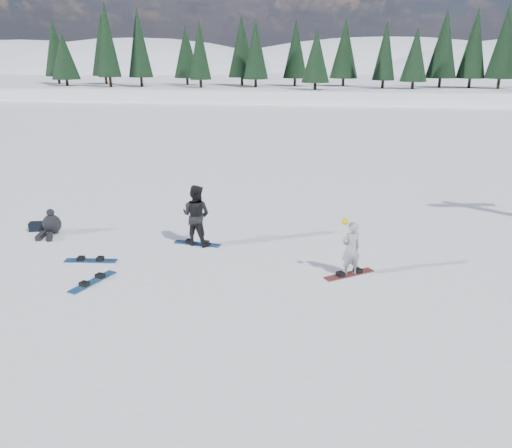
% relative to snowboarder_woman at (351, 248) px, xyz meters
% --- Properties ---
extents(ground, '(420.00, 420.00, 0.00)m').
position_rel_snowboarder_woman_xyz_m(ground, '(-2.68, -0.82, -0.77)').
color(ground, white).
rests_on(ground, ground).
extents(alpine_backdrop, '(412.50, 227.00, 53.20)m').
position_rel_snowboarder_woman_xyz_m(alpine_backdrop, '(-14.41, 188.35, -14.75)').
color(alpine_backdrop, white).
rests_on(alpine_backdrop, ground).
extents(snowboarder_woman, '(0.66, 0.58, 1.66)m').
position_rel_snowboarder_woman_xyz_m(snowboarder_woman, '(0.00, 0.00, 0.00)').
color(snowboarder_woman, '#AEAFB4').
rests_on(snowboarder_woman, ground).
extents(snowboarder_man, '(1.08, 0.93, 1.92)m').
position_rel_snowboarder_woman_xyz_m(snowboarder_man, '(-4.67, 1.61, 0.19)').
color(snowboarder_man, black).
rests_on(snowboarder_man, ground).
extents(seated_rider, '(0.76, 1.11, 0.87)m').
position_rel_snowboarder_woman_xyz_m(seated_rider, '(-9.68, 1.76, -0.44)').
color(seated_rider, black).
rests_on(seated_rider, ground).
extents(gear_bag, '(0.51, 0.41, 0.30)m').
position_rel_snowboarder_woman_xyz_m(gear_bag, '(-10.38, 2.02, -0.62)').
color(gear_bag, black).
rests_on(gear_bag, ground).
extents(snowboard_woman, '(1.39, 1.09, 0.03)m').
position_rel_snowboarder_woman_xyz_m(snowboard_woman, '(0.00, 0.00, -0.76)').
color(snowboard_woman, maroon).
rests_on(snowboard_woman, ground).
extents(snowboard_man, '(1.52, 0.46, 0.03)m').
position_rel_snowboarder_woman_xyz_m(snowboard_man, '(-4.67, 1.61, -0.76)').
color(snowboard_man, '#1C519C').
rests_on(snowboard_man, ground).
extents(snowboard_loose_a, '(0.76, 1.51, 0.03)m').
position_rel_snowboarder_woman_xyz_m(snowboard_loose_a, '(-6.67, -1.50, -0.76)').
color(snowboard_loose_a, '#1C5C9B').
rests_on(snowboard_loose_a, ground).
extents(snowboard_loose_c, '(1.52, 0.45, 0.03)m').
position_rel_snowboarder_woman_xyz_m(snowboard_loose_c, '(-7.37, -0.17, -0.76)').
color(snowboard_loose_c, '#1A4B92').
rests_on(snowboard_loose_c, ground).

